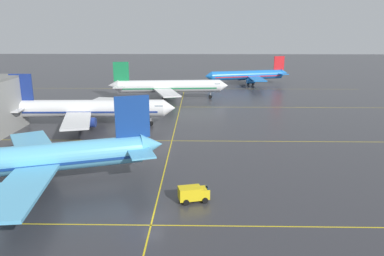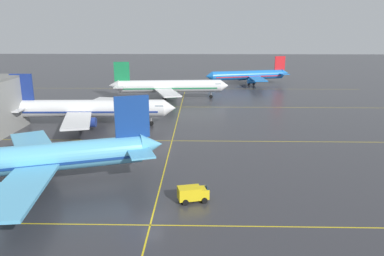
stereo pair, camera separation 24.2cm
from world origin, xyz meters
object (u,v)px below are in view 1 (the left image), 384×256
airliner_third_row (168,86)px  service_truck_red_van (194,193)px  airliner_far_left_stand (248,75)px  airliner_second_row (89,109)px  airliner_front_gate (23,160)px

airliner_third_row → service_truck_red_van: size_ratio=8.92×
airliner_third_row → airliner_far_left_stand: airliner_third_row is taller
airliner_second_row → airliner_third_row: size_ratio=1.02×
airliner_far_left_stand → service_truck_red_van: bearing=-100.7°
airliner_far_left_stand → service_truck_red_van: airliner_far_left_stand is taller
airliner_front_gate → airliner_second_row: (-0.82, 36.08, -0.13)m
airliner_third_row → service_truck_red_van: (9.67, -75.51, -3.01)m
airliner_far_left_stand → service_truck_red_van: 111.07m
airliner_second_row → airliner_far_left_stand: 83.36m
airliner_front_gate → service_truck_red_van: bearing=-8.2°
airliner_second_row → service_truck_red_van: 47.14m
airliner_front_gate → airliner_third_row: size_ratio=1.03×
airliner_front_gate → airliner_second_row: airliner_front_gate is taller
service_truck_red_van → airliner_front_gate: bearing=171.8°
airliner_front_gate → service_truck_red_van: airliner_front_gate is taller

